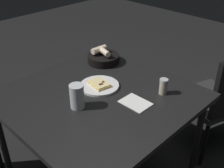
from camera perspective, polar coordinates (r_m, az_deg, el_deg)
dining_table at (r=1.63m, az=-2.67°, el=-4.10°), size 0.99×1.01×0.74m
pizza_plate at (r=1.66m, az=-2.61°, el=-0.26°), size 0.24×0.24×0.04m
bread_basket at (r=1.95m, az=-1.81°, el=5.43°), size 0.22×0.22×0.11m
beer_glass at (r=1.47m, az=-7.18°, el=-2.81°), size 0.08×0.08×0.13m
pepper_shaker at (r=1.61m, az=10.50°, el=-0.67°), size 0.05×0.05×0.09m
napkin at (r=1.52m, az=4.85°, el=-3.87°), size 0.16×0.12×0.00m
chair_near at (r=2.17m, az=21.34°, el=-2.48°), size 0.55×0.55×0.86m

